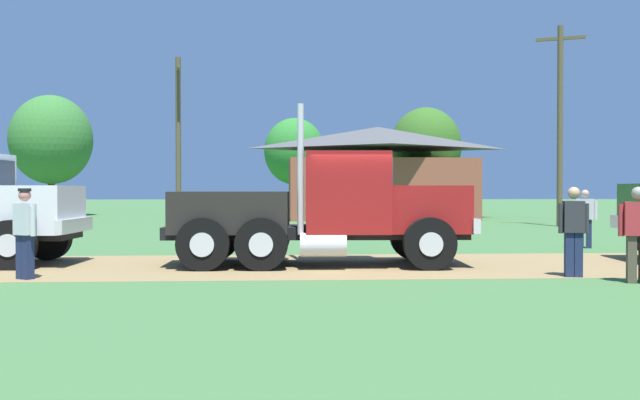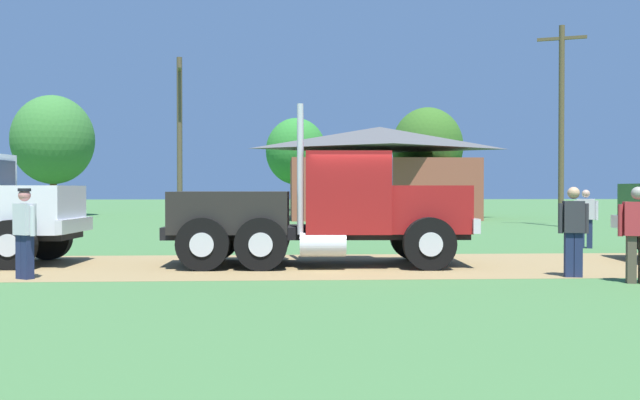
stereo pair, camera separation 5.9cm
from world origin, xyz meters
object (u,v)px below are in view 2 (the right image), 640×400
object	(u,v)px
visitor_walking_mid	(573,228)
shed_building	(379,174)
visitor_by_barrel	(25,230)
utility_pole_far	(561,121)
truck_foreground_white	(323,210)
visitor_standing_near	(638,230)
utility_pole_near	(180,136)
visitor_far_side	(586,216)

from	to	relation	value
visitor_walking_mid	shed_building	xyz separation A→B (m)	(-0.05, 27.69, 1.64)
visitor_by_barrel	utility_pole_far	distance (m)	25.89
visitor_walking_mid	truck_foreground_white	bearing A→B (deg)	152.47
utility_pole_far	visitor_walking_mid	bearing A→B (deg)	-111.22
visitor_standing_near	shed_building	size ratio (longest dim) A/B	0.16
utility_pole_near	visitor_far_side	bearing A→B (deg)	-44.53
utility_pole_far	utility_pole_near	bearing A→B (deg)	174.06
shed_building	visitor_walking_mid	bearing A→B (deg)	-89.89
truck_foreground_white	visitor_far_side	bearing A→B (deg)	27.44
shed_building	utility_pole_near	size ratio (longest dim) A/B	1.37
truck_foreground_white	visitor_far_side	distance (m)	9.06
shed_building	visitor_far_side	bearing A→B (deg)	-81.22
visitor_walking_mid	shed_building	size ratio (longest dim) A/B	0.16
visitor_walking_mid	shed_building	bearing A→B (deg)	90.11
truck_foreground_white	visitor_walking_mid	distance (m)	5.47
visitor_walking_mid	utility_pole_far	world-z (taller)	utility_pole_far
visitor_by_barrel	utility_pole_near	distance (m)	20.33
visitor_by_barrel	visitor_walking_mid	bearing A→B (deg)	-1.47
utility_pole_far	shed_building	bearing A→B (deg)	128.14
utility_pole_near	utility_pole_far	bearing A→B (deg)	-5.94
visitor_far_side	shed_building	world-z (taller)	shed_building
shed_building	visitor_standing_near	bearing A→B (deg)	-88.27
visitor_walking_mid	utility_pole_near	xyz separation A→B (m)	(-10.68, 20.34, 3.29)
utility_pole_near	visitor_walking_mid	bearing A→B (deg)	-62.31
truck_foreground_white	visitor_standing_near	bearing A→B (deg)	-31.70
visitor_by_barrel	utility_pole_near	size ratio (longest dim) A/B	0.22
visitor_standing_near	visitor_by_barrel	world-z (taller)	visitor_standing_near
visitor_far_side	shed_building	distance (m)	21.30
truck_foreground_white	visitor_walking_mid	xyz separation A→B (m)	(4.85, -2.53, -0.29)
shed_building	utility_pole_far	bearing A→B (deg)	-51.86
visitor_walking_mid	utility_pole_far	distance (m)	20.22
visitor_standing_near	utility_pole_near	size ratio (longest dim) A/B	0.22
visitor_standing_near	utility_pole_far	size ratio (longest dim) A/B	0.19
truck_foreground_white	shed_building	xyz separation A→B (m)	(4.79, 25.16, 1.35)
visitor_far_side	utility_pole_far	bearing A→B (deg)	71.31
visitor_far_side	visitor_walking_mid	bearing A→B (deg)	-115.47
visitor_far_side	shed_building	size ratio (longest dim) A/B	0.16
visitor_far_side	utility_pole_far	world-z (taller)	utility_pole_far
visitor_standing_near	visitor_far_side	world-z (taller)	visitor_standing_near
truck_foreground_white	visitor_by_barrel	world-z (taller)	truck_foreground_white
visitor_walking_mid	visitor_far_side	bearing A→B (deg)	64.53
visitor_by_barrel	utility_pole_far	world-z (taller)	utility_pole_far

